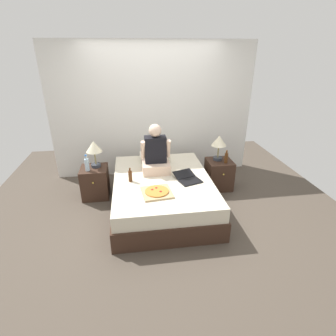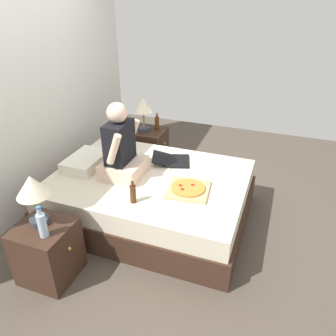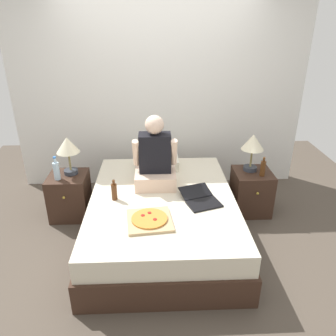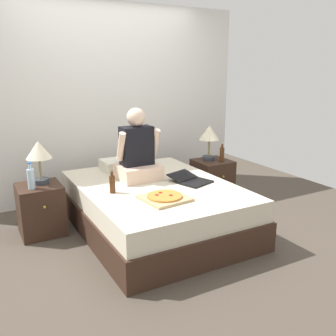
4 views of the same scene
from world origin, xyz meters
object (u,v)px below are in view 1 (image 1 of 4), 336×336
at_px(lamp_on_left_nightstand, 94,148).
at_px(water_bottle, 87,164).
at_px(lamp_on_right_nightstand, 219,142).
at_px(beer_bottle_on_bed, 130,176).
at_px(beer_bottle, 226,158).
at_px(laptop, 188,179).
at_px(pizza_box, 157,192).
at_px(person_seated, 156,155).
at_px(nightstand_left, 95,182).
at_px(nightstand_right, 219,174).
at_px(bed, 162,192).

distance_m(lamp_on_left_nightstand, water_bottle, 0.28).
relative_size(lamp_on_right_nightstand, beer_bottle_on_bed, 2.05).
distance_m(beer_bottle, laptop, 0.94).
xyz_separation_m(laptop, pizza_box, (-0.52, -0.33, -0.00)).
distance_m(person_seated, pizza_box, 0.79).
bearing_deg(person_seated, lamp_on_right_nightstand, 12.89).
relative_size(nightstand_left, water_bottle, 1.92).
relative_size(nightstand_right, lamp_on_right_nightstand, 1.18).
bearing_deg(lamp_on_right_nightstand, beer_bottle_on_bed, -159.48).
bearing_deg(bed, beer_bottle_on_bed, -174.84).
height_order(nightstand_left, lamp_on_left_nightstand, lamp_on_left_nightstand).
bearing_deg(lamp_on_right_nightstand, person_seated, -167.11).
bearing_deg(laptop, person_seated, 138.55).
bearing_deg(nightstand_right, beer_bottle, -54.99).
relative_size(nightstand_left, person_seated, 0.68).
bearing_deg(beer_bottle, water_bottle, 179.75).
bearing_deg(pizza_box, beer_bottle_on_bed, 130.71).
height_order(laptop, pizza_box, laptop).
height_order(bed, beer_bottle_on_bed, beer_bottle_on_bed).
bearing_deg(laptop, lamp_on_right_nightstand, 44.28).
height_order(water_bottle, nightstand_right, water_bottle).
distance_m(water_bottle, person_seated, 1.12).
height_order(lamp_on_left_nightstand, lamp_on_right_nightstand, same).
height_order(nightstand_right, beer_bottle, beer_bottle).
bearing_deg(pizza_box, nightstand_left, 135.55).
bearing_deg(bed, person_seated, 103.95).
relative_size(nightstand_left, lamp_on_left_nightstand, 1.18).
bearing_deg(water_bottle, nightstand_right, 2.27).
relative_size(nightstand_right, pizza_box, 1.20).
bearing_deg(pizza_box, person_seated, 85.24).
bearing_deg(lamp_on_left_nightstand, nightstand_right, -1.34).
bearing_deg(beer_bottle_on_bed, lamp_on_left_nightstand, 134.30).
relative_size(water_bottle, person_seated, 0.35).
xyz_separation_m(bed, lamp_on_left_nightstand, (-1.05, 0.54, 0.61)).
relative_size(lamp_on_left_nightstand, laptop, 0.91).
xyz_separation_m(nightstand_left, lamp_on_left_nightstand, (0.04, 0.05, 0.59)).
relative_size(lamp_on_left_nightstand, lamp_on_right_nightstand, 1.00).
xyz_separation_m(lamp_on_right_nightstand, laptop, (-0.68, -0.66, -0.33)).
height_order(lamp_on_left_nightstand, person_seated, person_seated).
height_order(water_bottle, beer_bottle_on_bed, water_bottle).
bearing_deg(nightstand_left, bed, -23.98).
bearing_deg(person_seated, lamp_on_left_nightstand, 165.26).
height_order(lamp_on_left_nightstand, laptop, lamp_on_left_nightstand).
xyz_separation_m(lamp_on_left_nightstand, beer_bottle, (2.22, -0.15, -0.23)).
height_order(beer_bottle, laptop, beer_bottle).
distance_m(water_bottle, nightstand_right, 2.30).
bearing_deg(nightstand_left, beer_bottle_on_bed, -41.18).
xyz_separation_m(nightstand_right, pizza_box, (-1.22, -0.95, 0.26)).
xyz_separation_m(nightstand_left, water_bottle, (-0.08, -0.09, 0.38)).
bearing_deg(nightstand_left, beer_bottle, -2.53).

